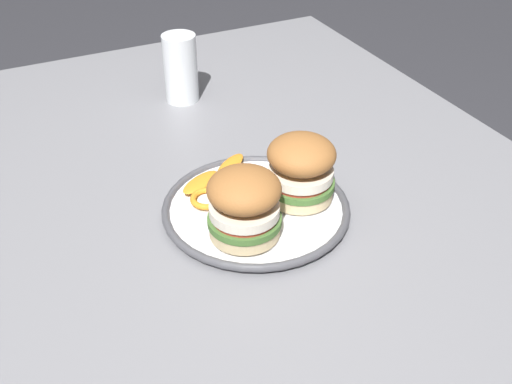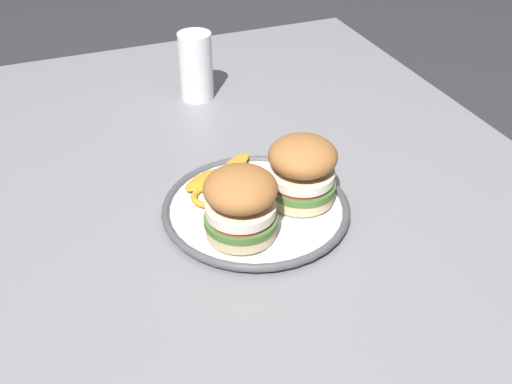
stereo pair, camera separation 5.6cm
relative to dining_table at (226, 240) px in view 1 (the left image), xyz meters
name	(u,v)px [view 1 (the left image)]	position (x,y,z in m)	size (l,w,h in m)	color
dining_table	(226,240)	(0.00, 0.00, 0.00)	(1.30, 1.06, 0.71)	gray
dinner_plate	(256,209)	(0.06, 0.03, 0.09)	(0.28, 0.28, 0.02)	white
sandwich_half_left	(301,168)	(0.07, 0.10, 0.15)	(0.13, 0.13, 0.10)	beige
sandwich_half_right	(244,204)	(0.11, -0.02, 0.15)	(0.12, 0.12, 0.10)	beige
orange_peel_curled	(207,199)	(0.02, -0.04, 0.11)	(0.06, 0.06, 0.01)	orange
orange_peel_strip_long	(230,165)	(-0.05, 0.03, 0.11)	(0.07, 0.08, 0.01)	orange
orange_peel_strip_short	(201,182)	(-0.03, -0.03, 0.11)	(0.06, 0.08, 0.01)	orange
drinking_glass	(181,73)	(-0.35, 0.06, 0.14)	(0.07, 0.07, 0.13)	white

